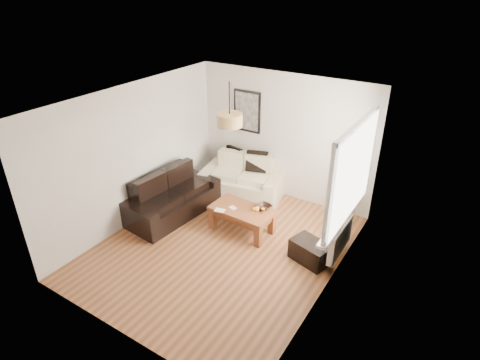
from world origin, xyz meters
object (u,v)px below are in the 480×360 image
Objects in this scene: sofa_leather at (172,196)px; ottoman at (310,252)px; coffee_table at (242,220)px; loveseat_cream at (242,177)px.

sofa_leather reaches higher than ottoman.
sofa_leather is 1.65× the size of coffee_table.
coffee_table is at bearing 174.39° from ottoman.
coffee_table is 1.80× the size of ottoman.
sofa_leather is at bearing -129.31° from loveseat_cream.
loveseat_cream is 0.90× the size of sofa_leather.
coffee_table is 1.43m from ottoman.
coffee_table is (0.72, -1.16, -0.19)m from loveseat_cream.
sofa_leather is at bearing -170.88° from coffee_table.
sofa_leather is 2.89m from ottoman.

